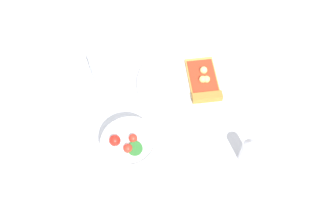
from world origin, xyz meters
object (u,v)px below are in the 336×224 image
(pepper_shaker, at_px, (247,150))
(plate, at_px, (190,83))
(salad_bowl, at_px, (130,148))
(pizza_slice_main, at_px, (204,82))
(soda_glass, at_px, (108,70))

(pepper_shaker, bearing_deg, plate, 137.63)
(salad_bowl, distance_m, pepper_shaker, 0.25)
(pizza_slice_main, bearing_deg, soda_glass, -163.53)
(plate, bearing_deg, soda_glass, -161.97)
(plate, xyz_separation_m, pizza_slice_main, (0.04, 0.00, 0.01))
(soda_glass, bearing_deg, pepper_shaker, -15.01)
(salad_bowl, bearing_deg, soda_glass, 125.14)
(plate, distance_m, pepper_shaker, 0.24)
(plate, distance_m, pizza_slice_main, 0.04)
(pizza_slice_main, distance_m, soda_glass, 0.24)
(plate, relative_size, soda_glass, 2.06)
(plate, xyz_separation_m, pepper_shaker, (0.17, -0.16, 0.03))
(plate, height_order, salad_bowl, salad_bowl)
(pizza_slice_main, relative_size, pepper_shaker, 1.91)
(soda_glass, bearing_deg, pizza_slice_main, 16.47)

